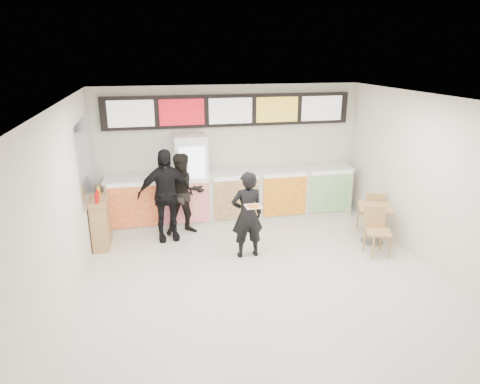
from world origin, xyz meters
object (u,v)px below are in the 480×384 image
object	(u,v)px
service_counter	(233,196)
customer_main	(247,215)
drinks_fridge	(191,180)
cafe_table	(374,217)
condiment_ledge	(101,222)
customer_left	(184,194)
customer_mid	(165,195)

from	to	relation	value
service_counter	customer_main	bearing A→B (deg)	-93.44
drinks_fridge	cafe_table	distance (m)	3.92
condiment_ledge	customer_left	bearing A→B (deg)	8.04
service_counter	drinks_fridge	xyz separation A→B (m)	(-0.93, 0.02, 0.43)
drinks_fridge	condiment_ledge	size ratio (longest dim) A/B	1.75
customer_left	customer_mid	size ratio (longest dim) A/B	0.91
customer_main	condiment_ledge	distance (m)	2.93
service_counter	customer_main	distance (m)	1.87
customer_main	condiment_ledge	world-z (taller)	customer_main
service_counter	customer_mid	bearing A→B (deg)	-154.04
service_counter	cafe_table	xyz separation A→B (m)	(2.50, -1.81, -0.04)
customer_left	customer_mid	xyz separation A→B (m)	(-0.40, -0.21, 0.08)
customer_main	customer_left	world-z (taller)	customer_left
service_counter	condiment_ledge	distance (m)	2.93
customer_main	service_counter	bearing A→B (deg)	-96.00
drinks_fridge	customer_left	world-z (taller)	drinks_fridge
customer_mid	customer_main	bearing A→B (deg)	-43.25
service_counter	condiment_ledge	xyz separation A→B (m)	(-2.82, -0.78, -0.08)
customer_main	customer_left	bearing A→B (deg)	-54.24
drinks_fridge	customer_mid	size ratio (longest dim) A/B	1.06
customer_left	customer_mid	world-z (taller)	customer_mid
drinks_fridge	condiment_ledge	xyz separation A→B (m)	(-1.89, -0.80, -0.51)
drinks_fridge	cafe_table	world-z (taller)	drinks_fridge
service_counter	condiment_ledge	world-z (taller)	condiment_ledge
service_counter	customer_main	size ratio (longest dim) A/B	3.38
customer_main	drinks_fridge	bearing A→B (deg)	-68.74
service_counter	drinks_fridge	world-z (taller)	drinks_fridge
cafe_table	customer_main	bearing A→B (deg)	-158.42
drinks_fridge	customer_mid	world-z (taller)	drinks_fridge
drinks_fridge	cafe_table	size ratio (longest dim) A/B	1.23
customer_left	condiment_ledge	distance (m)	1.73
condiment_ledge	service_counter	bearing A→B (deg)	15.44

